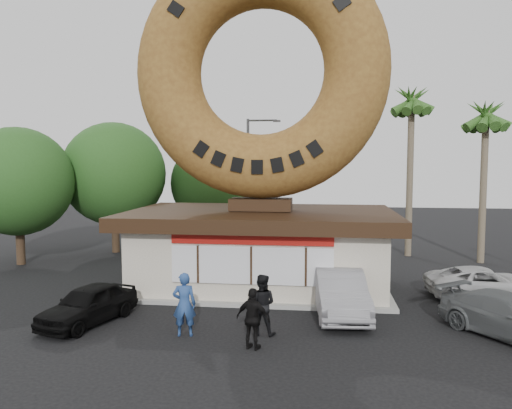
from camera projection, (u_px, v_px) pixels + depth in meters
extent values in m
plane|color=black|center=(239.00, 334.00, 15.55)|extent=(90.00, 90.00, 0.00)
cube|color=silver|center=(261.00, 252.00, 21.35)|extent=(10.00, 6.00, 3.00)
cube|color=#999993|center=(261.00, 285.00, 21.47)|extent=(10.60, 6.60, 0.15)
cube|color=#3F3F3F|center=(261.00, 216.00, 21.22)|extent=(10.00, 6.00, 0.10)
cube|color=black|center=(261.00, 217.00, 21.22)|extent=(11.20, 7.20, 0.55)
cube|color=silver|center=(251.00, 265.00, 18.33)|extent=(6.00, 0.12, 1.40)
cube|color=#9E120D|center=(251.00, 239.00, 18.23)|extent=(6.00, 0.10, 0.45)
cube|color=black|center=(261.00, 204.00, 21.18)|extent=(2.60, 1.40, 0.50)
torus|color=olive|center=(261.00, 72.00, 20.70)|extent=(10.56, 2.69, 10.56)
cylinder|color=#473321|center=(115.00, 224.00, 29.46)|extent=(0.44, 0.44, 3.30)
sphere|color=#254F1C|center=(114.00, 174.00, 29.20)|extent=(6.00, 6.00, 6.00)
cylinder|color=#473321|center=(214.00, 225.00, 30.76)|extent=(0.44, 0.44, 2.86)
sphere|color=#254F1C|center=(213.00, 183.00, 30.53)|extent=(5.20, 5.20, 5.20)
cylinder|color=#473321|center=(20.00, 235.00, 25.95)|extent=(0.44, 0.44, 3.08)
sphere|color=#254F1C|center=(18.00, 181.00, 25.71)|extent=(5.60, 5.60, 5.60)
cylinder|color=#726651|center=(410.00, 177.00, 28.05)|extent=(0.36, 0.36, 9.00)
cylinder|color=#726651|center=(483.00, 188.00, 26.17)|extent=(0.36, 0.36, 8.00)
cylinder|color=#59595E|center=(248.00, 183.00, 31.27)|extent=(0.18, 0.18, 8.00)
cylinder|color=#59595E|center=(262.00, 120.00, 30.82)|extent=(1.80, 0.12, 0.12)
cube|color=#59595E|center=(277.00, 121.00, 30.71)|extent=(0.45, 0.20, 0.12)
imported|color=navy|center=(184.00, 304.00, 15.30)|extent=(0.79, 0.59, 1.98)
imported|color=black|center=(261.00, 304.00, 15.43)|extent=(0.99, 0.81, 1.89)
imported|color=black|center=(253.00, 319.00, 14.21)|extent=(1.12, 0.73, 1.77)
imported|color=black|center=(88.00, 304.00, 16.51)|extent=(2.53, 4.05, 1.29)
imported|color=gray|center=(340.00, 292.00, 17.53)|extent=(2.03, 4.86, 1.56)
imported|color=#595D5E|center=(511.00, 317.00, 15.13)|extent=(4.21, 4.68, 1.31)
imported|color=#BBBBBB|center=(484.00, 283.00, 19.56)|extent=(4.54, 2.39, 1.22)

